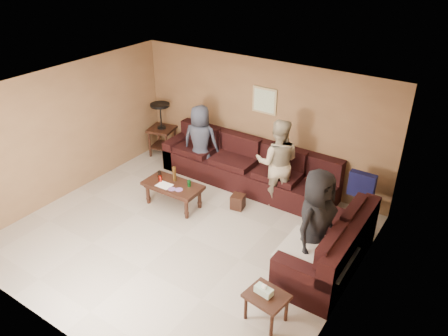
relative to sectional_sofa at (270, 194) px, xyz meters
The scene contains 10 objects.
room 2.18m from the sectional_sofa, 118.22° to the right, with size 5.60×5.50×2.50m.
sectional_sofa is the anchor object (origin of this frame).
coffee_table 1.80m from the sectional_sofa, 150.06° to the right, with size 1.12×0.58×0.75m.
end_table_left 3.22m from the sectional_sofa, 168.57° to the left, with size 0.65×0.65×1.23m.
side_table_right 2.66m from the sectional_sofa, 62.40° to the right, with size 0.58×0.50×0.58m.
waste_bin 0.61m from the sectional_sofa, 148.40° to the right, with size 0.23×0.23×0.28m, color #321910.
wall_art 1.82m from the sectional_sofa, 126.63° to the left, with size 0.52×0.04×0.52m.
person_left 1.92m from the sectional_sofa, 168.87° to the left, with size 0.76×0.49×1.55m, color #343848.
person_middle 0.60m from the sectional_sofa, 94.92° to the left, with size 0.82×0.64×1.69m, color tan.
person_right 1.80m from the sectional_sofa, 39.64° to the right, with size 0.84×0.54×1.71m, color black.
Camera 1 is at (3.92, -4.61, 4.60)m, focal length 35.00 mm.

